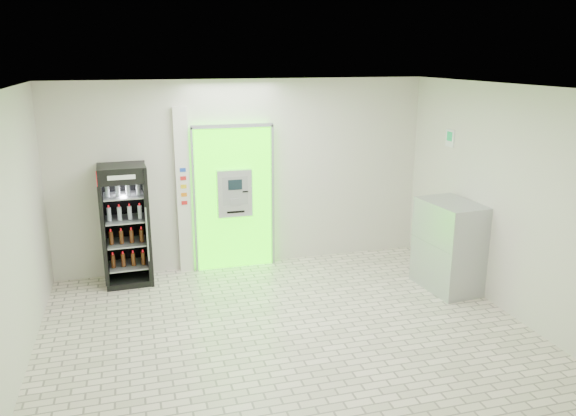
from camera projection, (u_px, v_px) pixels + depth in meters
name	position (u px, v px, depth m)	size (l,w,h in m)	color
ground	(286.00, 331.00, 7.04)	(6.00, 6.00, 0.00)	beige
room_shell	(286.00, 188.00, 6.56)	(6.00, 6.00, 6.00)	beige
atm_assembly	(234.00, 197.00, 8.92)	(1.30, 0.24, 2.33)	#2BF701
pillar	(184.00, 191.00, 8.72)	(0.22, 0.11, 2.60)	silver
beverage_cooler	(126.00, 227.00, 8.36)	(0.70, 0.66, 1.81)	black
steel_cabinet	(449.00, 246.00, 8.19)	(0.75, 1.04, 1.31)	#A5A8AD
exit_sign	(450.00, 138.00, 8.56)	(0.02, 0.22, 0.26)	white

